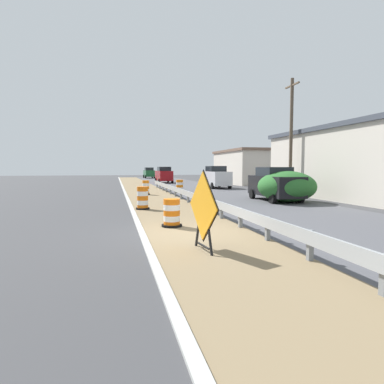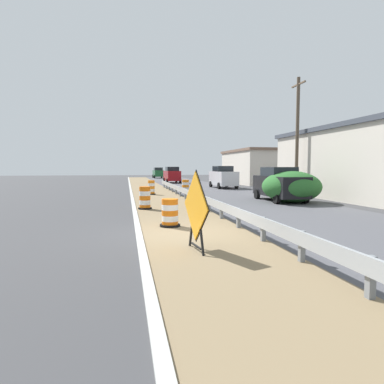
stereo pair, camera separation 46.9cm
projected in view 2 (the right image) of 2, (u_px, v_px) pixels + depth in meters
The scene contains 18 objects.
ground_plane at pixel (180, 233), 10.40m from camera, with size 160.00×160.00×0.00m, color #3D3D3F.
median_dirt_strip at pixel (197, 233), 10.51m from camera, with size 3.53×120.00×0.01m, color #7F6B4C.
far_lane_asphalt at pixel (347, 227), 11.58m from camera, with size 7.42×120.00×0.00m, color #4C4C51.
curb_near_edge at pixel (139, 235), 10.14m from camera, with size 0.20×120.00×0.11m, color #ADADA8.
guardrail_median at pixel (213, 203), 14.37m from camera, with size 0.18×41.80×0.71m.
warning_sign_diamond at pixel (196, 209), 8.16m from camera, with size 0.26×1.82×2.06m.
traffic_barrel_nearest at pixel (170, 214), 11.58m from camera, with size 0.73×0.73×0.99m.
traffic_barrel_close at pixel (145, 199), 16.41m from camera, with size 0.69×0.69×1.14m.
traffic_barrel_mid at pixel (151, 188), 25.20m from camera, with size 0.64×0.64×1.11m.
traffic_barrel_far at pixel (185, 187), 27.43m from camera, with size 0.72×0.72×1.06m.
car_lead_near_lane at pixel (158, 173), 64.26m from camera, with size 2.06×4.29×2.08m.
car_trailing_near_lane at pixel (280, 184), 20.36m from camera, with size 2.11×4.77×2.12m.
car_lead_far_lane at pixel (172, 175), 44.43m from camera, with size 2.09×4.35×2.19m.
car_mid_far_lane at pixel (223, 177), 33.25m from camera, with size 2.01×4.78×2.25m.
roadside_shop_near at pixel (378, 163), 22.27m from camera, with size 8.86×13.36×4.82m.
roadside_shop_far at pixel (262, 167), 42.19m from camera, with size 7.92×11.28×4.34m.
utility_pole_near at pixel (297, 135), 23.35m from camera, with size 0.24×1.80×8.49m.
bush_roadside at pixel (291, 187), 19.53m from camera, with size 3.49×3.49×1.89m, color #286028.
Camera 2 is at (-1.65, -10.14, 2.11)m, focal length 30.44 mm.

